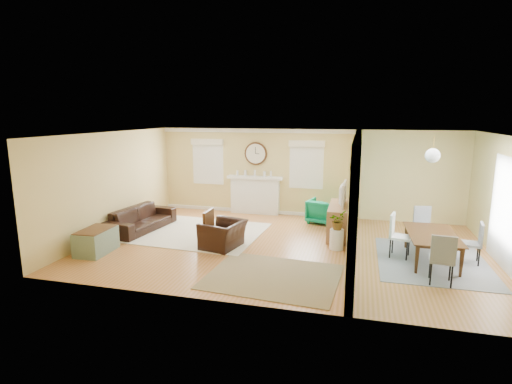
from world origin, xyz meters
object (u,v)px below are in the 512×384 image
Objects in this scene: sofa at (142,219)px; dining_table at (433,248)px; eames_chair at (223,235)px; green_chair at (322,211)px; credenza at (339,221)px.

dining_table is at bearing -87.83° from sofa.
dining_table is at bearing 105.27° from eames_chair.
green_chair reaches higher than dining_table.
sofa is 2.19× the size of eames_chair.
eames_chair is at bearing -147.91° from credenza.
sofa is 4.94m from green_chair.
green_chair is 3.53m from dining_table.
sofa is 2.69m from eames_chair.
eames_chair is (2.56, -0.80, 0.00)m from sofa.
sofa is at bearing 38.58° from green_chair.
credenza reaches higher than dining_table.
green_chair is at bearing -60.50° from sofa.
dining_table is at bearing 151.29° from green_chair.
green_chair is 1.27m from credenza.
credenza is at bearing -74.72° from sofa.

